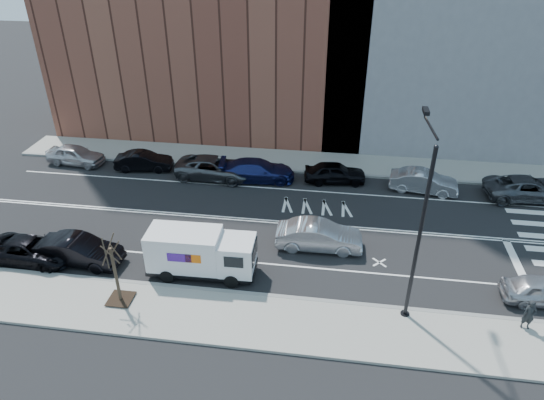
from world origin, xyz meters
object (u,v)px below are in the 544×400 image
(far_parked_b, at_px, (144,161))
(near_parked_front, at_px, (544,290))
(driving_sedan, at_px, (319,236))
(fedex_van, at_px, (200,253))
(pedestrian, at_px, (529,315))
(far_parked_a, at_px, (75,155))

(far_parked_b, bearing_deg, near_parked_front, -121.04)
(driving_sedan, bearing_deg, near_parked_front, -105.76)
(fedex_van, relative_size, pedestrian, 3.67)
(far_parked_b, xyz_separation_m, driving_sedan, (13.73, -8.22, 0.11))
(fedex_van, xyz_separation_m, far_parked_b, (-7.63, 11.47, -0.68))
(far_parked_a, relative_size, pedestrian, 2.83)
(far_parked_a, relative_size, near_parked_front, 1.09)
(far_parked_b, xyz_separation_m, near_parked_front, (25.09, -11.20, -0.01))
(driving_sedan, distance_m, pedestrian, 11.20)
(far_parked_a, bearing_deg, driving_sedan, -108.19)
(far_parked_b, distance_m, near_parked_front, 27.48)
(far_parked_a, distance_m, pedestrian, 32.26)
(near_parked_front, bearing_deg, fedex_van, 88.23)
(far_parked_b, distance_m, driving_sedan, 16.00)
(near_parked_front, height_order, pedestrian, pedestrian)
(driving_sedan, bearing_deg, far_parked_a, 65.43)
(fedex_van, distance_m, pedestrian, 16.16)
(fedex_van, height_order, near_parked_front, fedex_van)
(driving_sedan, bearing_deg, far_parked_b, 58.04)
(far_parked_a, xyz_separation_m, far_parked_b, (5.60, -0.19, -0.06))
(driving_sedan, xyz_separation_m, near_parked_front, (11.36, -2.98, -0.12))
(fedex_van, height_order, far_parked_a, fedex_van)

